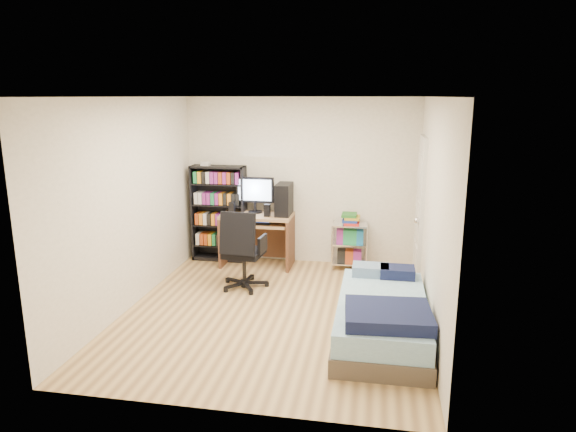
% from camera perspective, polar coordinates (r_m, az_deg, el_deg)
% --- Properties ---
extents(room, '(3.58, 4.08, 2.58)m').
position_cam_1_polar(room, '(5.82, -1.62, 0.71)').
color(room, tan).
rests_on(room, ground).
extents(media_shelf, '(0.83, 0.28, 1.54)m').
position_cam_1_polar(media_shelf, '(7.98, -7.67, 0.42)').
color(media_shelf, black).
rests_on(media_shelf, room).
extents(computer_desk, '(1.06, 0.61, 1.33)m').
position_cam_1_polar(computer_desk, '(7.69, -2.61, -0.29)').
color(computer_desk, tan).
rests_on(computer_desk, room).
extents(office_chair, '(0.69, 0.69, 1.08)m').
position_cam_1_polar(office_chair, '(6.85, -5.02, -5.29)').
color(office_chair, black).
rests_on(office_chair, room).
extents(wire_cart, '(0.53, 0.39, 0.84)m').
position_cam_1_polar(wire_cart, '(7.60, 6.91, -1.84)').
color(wire_cart, silver).
rests_on(wire_cart, room).
extents(bed, '(0.95, 1.90, 0.54)m').
position_cam_1_polar(bed, '(5.61, 10.43, -10.91)').
color(bed, '#50463C').
rests_on(bed, room).
extents(door, '(0.12, 0.80, 2.00)m').
position_cam_1_polar(door, '(7.10, 14.43, 0.51)').
color(door, silver).
rests_on(door, room).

